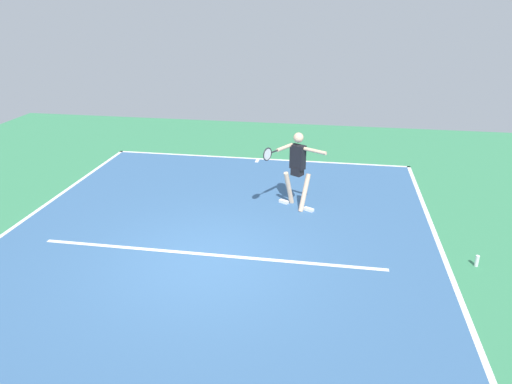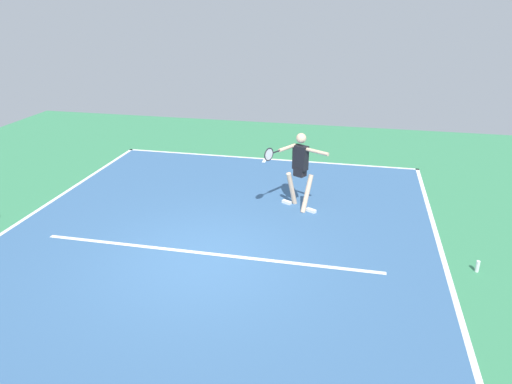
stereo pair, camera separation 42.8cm
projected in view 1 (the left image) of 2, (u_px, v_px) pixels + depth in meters
The scene contains 9 objects.
ground_plane at pixel (206, 261), 9.02m from camera, with size 21.48×21.48×0.00m, color #388456.
court_surface at pixel (206, 260), 9.02m from camera, with size 9.12×12.51×0.00m, color #38608E.
court_line_baseline_near at pixel (258, 159), 14.67m from camera, with size 9.12×0.10×0.01m, color white.
court_line_sideline_left at pixel (454, 282), 8.33m from camera, with size 0.10×12.51×0.01m, color white.
court_line_service at pixel (209, 255), 9.23m from camera, with size 6.84×0.10×0.01m, color white.
court_line_centre_mark at pixel (257, 161), 14.49m from camera, with size 0.10×0.30×0.01m, color white.
tennis_player at pixel (297, 165), 10.89m from camera, with size 1.35×1.16×1.84m.
tennis_ball_by_baseline at pixel (292, 174), 13.33m from camera, with size 0.07×0.07×0.07m, color yellow.
water_bottle at pixel (477, 261), 8.80m from camera, with size 0.07×0.07×0.22m, color white.
Camera 1 is at (-2.25, 7.57, 4.66)m, focal length 33.23 mm.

